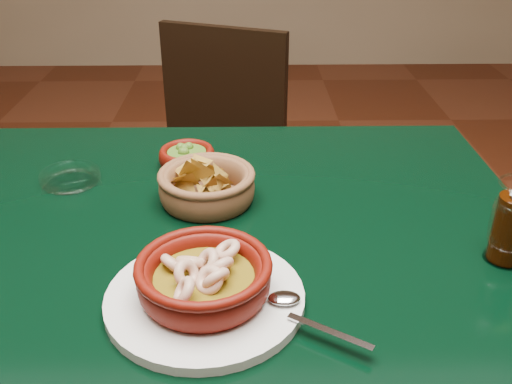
{
  "coord_description": "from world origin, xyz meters",
  "views": [
    {
      "loc": [
        0.13,
        -0.81,
        1.24
      ],
      "look_at": [
        0.14,
        -0.02,
        0.81
      ],
      "focal_mm": 40.0,
      "sensor_mm": 36.0,
      "label": 1
    }
  ],
  "objects_px": {
    "dining_table": "(176,267)",
    "shrimp_plate": "(205,283)",
    "chip_basket": "(207,186)",
    "dining_chair": "(209,171)",
    "cola_drink": "(512,223)"
  },
  "relations": [
    {
      "from": "dining_table",
      "to": "shrimp_plate",
      "type": "bearing_deg",
      "value": -71.97
    },
    {
      "from": "dining_table",
      "to": "cola_drink",
      "type": "relative_size",
      "value": 8.24
    },
    {
      "from": "dining_table",
      "to": "chip_basket",
      "type": "relative_size",
      "value": 6.01
    },
    {
      "from": "shrimp_plate",
      "to": "chip_basket",
      "type": "distance_m",
      "value": 0.27
    },
    {
      "from": "dining_table",
      "to": "dining_chair",
      "type": "xyz_separation_m",
      "value": [
        0.01,
        0.7,
        -0.16
      ]
    },
    {
      "from": "dining_table",
      "to": "shrimp_plate",
      "type": "height_order",
      "value": "shrimp_plate"
    },
    {
      "from": "shrimp_plate",
      "to": "chip_basket",
      "type": "relative_size",
      "value": 1.68
    },
    {
      "from": "shrimp_plate",
      "to": "dining_table",
      "type": "bearing_deg",
      "value": 108.03
    },
    {
      "from": "chip_basket",
      "to": "cola_drink",
      "type": "xyz_separation_m",
      "value": [
        0.45,
        -0.18,
        0.03
      ]
    },
    {
      "from": "dining_table",
      "to": "shrimp_plate",
      "type": "distance_m",
      "value": 0.26
    },
    {
      "from": "dining_chair",
      "to": "cola_drink",
      "type": "bearing_deg",
      "value": -59.18
    },
    {
      "from": "dining_table",
      "to": "dining_chair",
      "type": "bearing_deg",
      "value": 88.99
    },
    {
      "from": "dining_chair",
      "to": "chip_basket",
      "type": "relative_size",
      "value": 4.43
    },
    {
      "from": "dining_table",
      "to": "dining_chair",
      "type": "distance_m",
      "value": 0.72
    },
    {
      "from": "dining_table",
      "to": "cola_drink",
      "type": "height_order",
      "value": "cola_drink"
    }
  ]
}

